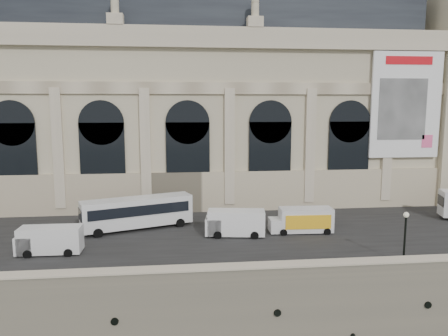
{
  "coord_description": "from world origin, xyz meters",
  "views": [
    {
      "loc": [
        -5.36,
        -30.26,
        19.18
      ],
      "look_at": [
        0.36,
        22.0,
        11.42
      ],
      "focal_mm": 35.0,
      "sensor_mm": 36.0,
      "label": 1
    }
  ],
  "objects_px": {
    "van_b": "(47,240)",
    "box_truck": "(302,220)",
    "bus_left": "(137,212)",
    "lamp_right": "(405,239)",
    "van_c": "(233,223)"
  },
  "relations": [
    {
      "from": "van_c",
      "to": "box_truck",
      "type": "relative_size",
      "value": 0.94
    },
    {
      "from": "bus_left",
      "to": "van_c",
      "type": "xyz_separation_m",
      "value": [
        9.68,
        -3.34,
        -0.57
      ]
    },
    {
      "from": "van_b",
      "to": "lamp_right",
      "type": "height_order",
      "value": "lamp_right"
    },
    {
      "from": "van_c",
      "to": "van_b",
      "type": "bearing_deg",
      "value": -168.32
    },
    {
      "from": "bus_left",
      "to": "van_c",
      "type": "height_order",
      "value": "bus_left"
    },
    {
      "from": "bus_left",
      "to": "box_truck",
      "type": "height_order",
      "value": "bus_left"
    },
    {
      "from": "bus_left",
      "to": "lamp_right",
      "type": "bearing_deg",
      "value": -29.16
    },
    {
      "from": "box_truck",
      "to": "lamp_right",
      "type": "relative_size",
      "value": 1.47
    },
    {
      "from": "box_truck",
      "to": "lamp_right",
      "type": "xyz_separation_m",
      "value": [
        5.79,
        -9.67,
        0.9
      ]
    },
    {
      "from": "bus_left",
      "to": "lamp_right",
      "type": "height_order",
      "value": "lamp_right"
    },
    {
      "from": "bus_left",
      "to": "lamp_right",
      "type": "distance_m",
      "value": 26.03
    },
    {
      "from": "van_c",
      "to": "bus_left",
      "type": "bearing_deg",
      "value": 160.98
    },
    {
      "from": "box_truck",
      "to": "lamp_right",
      "type": "height_order",
      "value": "lamp_right"
    },
    {
      "from": "van_b",
      "to": "box_truck",
      "type": "distance_m",
      "value": 24.54
    },
    {
      "from": "van_b",
      "to": "van_c",
      "type": "height_order",
      "value": "van_c"
    }
  ]
}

